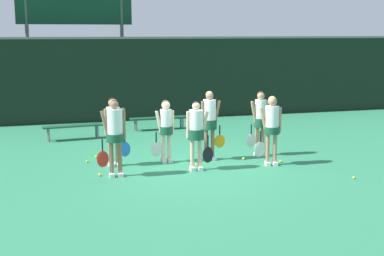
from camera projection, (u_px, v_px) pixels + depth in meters
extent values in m
plane|color=#2D7F56|center=(194.00, 165.00, 13.48)|extent=(140.00, 140.00, 0.00)
cube|color=black|center=(140.00, 80.00, 20.14)|extent=(60.00, 0.06, 3.06)
cube|color=slate|center=(139.00, 38.00, 19.86)|extent=(60.00, 0.08, 0.08)
cylinder|color=#515156|center=(28.00, 56.00, 20.15)|extent=(0.14, 0.14, 4.84)
cylinder|color=#515156|center=(122.00, 55.00, 21.12)|extent=(0.14, 0.14, 4.84)
cube|color=#0F3823|center=(75.00, 8.00, 20.32)|extent=(4.35, 0.12, 1.24)
cube|color=#19472D|center=(73.00, 126.00, 16.63)|extent=(1.86, 0.54, 0.04)
cylinder|color=slate|center=(96.00, 131.00, 17.05)|extent=(0.06, 0.06, 0.41)
cylinder|color=slate|center=(98.00, 132.00, 16.82)|extent=(0.06, 0.06, 0.41)
cylinder|color=slate|center=(48.00, 134.00, 16.51)|extent=(0.06, 0.06, 0.41)
cylinder|color=slate|center=(49.00, 135.00, 16.28)|extent=(0.06, 0.06, 0.41)
cube|color=#19472D|center=(159.00, 118.00, 18.34)|extent=(2.01, 0.43, 0.04)
cylinder|color=slate|center=(181.00, 122.00, 18.75)|extent=(0.06, 0.06, 0.39)
cylinder|color=slate|center=(183.00, 123.00, 18.51)|extent=(0.06, 0.06, 0.39)
cylinder|color=slate|center=(135.00, 125.00, 18.25)|extent=(0.06, 0.06, 0.39)
cylinder|color=slate|center=(136.00, 126.00, 18.01)|extent=(0.06, 0.06, 0.39)
cylinder|color=#8C664C|center=(120.00, 158.00, 12.39)|extent=(0.10, 0.10, 0.85)
cylinder|color=#8C664C|center=(111.00, 159.00, 12.35)|extent=(0.10, 0.10, 0.85)
cube|color=white|center=(121.00, 174.00, 12.43)|extent=(0.12, 0.24, 0.09)
cube|color=white|center=(112.00, 175.00, 12.38)|extent=(0.12, 0.24, 0.09)
cylinder|color=#194C33|center=(115.00, 138.00, 12.28)|extent=(0.41, 0.41, 0.19)
cylinder|color=white|center=(115.00, 125.00, 12.23)|extent=(0.36, 0.36, 0.73)
sphere|color=#8C664C|center=(114.00, 105.00, 12.15)|extent=(0.19, 0.19, 0.19)
sphere|color=#4C331E|center=(114.00, 104.00, 12.16)|extent=(0.18, 0.18, 0.18)
cylinder|color=#8C664C|center=(105.00, 126.00, 12.18)|extent=(0.22, 0.08, 0.70)
cylinder|color=#8C664C|center=(124.00, 125.00, 12.28)|extent=(0.08, 0.08, 0.69)
cylinder|color=black|center=(102.00, 145.00, 12.22)|extent=(0.03, 0.03, 0.28)
ellipsoid|color=red|center=(103.00, 159.00, 12.28)|extent=(0.28, 0.03, 0.38)
cylinder|color=beige|center=(200.00, 154.00, 12.97)|extent=(0.10, 0.10, 0.80)
cylinder|color=beige|center=(192.00, 154.00, 12.92)|extent=(0.10, 0.10, 0.80)
cube|color=white|center=(200.00, 168.00, 13.00)|extent=(0.12, 0.24, 0.09)
cube|color=white|center=(193.00, 169.00, 12.96)|extent=(0.12, 0.24, 0.09)
cylinder|color=#194C33|center=(196.00, 134.00, 12.86)|extent=(0.40, 0.40, 0.25)
cylinder|color=white|center=(196.00, 124.00, 12.81)|extent=(0.35, 0.35, 0.68)
sphere|color=beige|center=(196.00, 106.00, 12.74)|extent=(0.19, 0.19, 0.19)
sphere|color=black|center=(196.00, 105.00, 12.75)|extent=(0.18, 0.18, 0.18)
cylinder|color=beige|center=(205.00, 124.00, 12.86)|extent=(0.21, 0.08, 0.64)
cylinder|color=beige|center=(188.00, 125.00, 12.77)|extent=(0.08, 0.08, 0.64)
cylinder|color=black|center=(208.00, 141.00, 12.94)|extent=(0.03, 0.03, 0.29)
ellipsoid|color=black|center=(208.00, 155.00, 13.00)|extent=(0.28, 0.03, 0.40)
cylinder|color=tan|center=(275.00, 149.00, 13.44)|extent=(0.10, 0.10, 0.83)
cylinder|color=tan|center=(268.00, 149.00, 13.43)|extent=(0.10, 0.10, 0.83)
cube|color=white|center=(275.00, 163.00, 13.48)|extent=(0.15, 0.26, 0.09)
cube|color=white|center=(267.00, 164.00, 13.46)|extent=(0.15, 0.26, 0.09)
cylinder|color=#194C33|center=(272.00, 130.00, 13.35)|extent=(0.39, 0.39, 0.18)
cylinder|color=white|center=(272.00, 119.00, 13.30)|extent=(0.34, 0.34, 0.67)
sphere|color=tan|center=(272.00, 101.00, 13.22)|extent=(0.23, 0.23, 0.23)
sphere|color=#D8B772|center=(272.00, 100.00, 13.23)|extent=(0.21, 0.21, 0.21)
cylinder|color=tan|center=(264.00, 120.00, 13.28)|extent=(0.22, 0.11, 0.64)
cylinder|color=tan|center=(280.00, 120.00, 13.32)|extent=(0.08, 0.08, 0.64)
cylinder|color=black|center=(260.00, 136.00, 13.33)|extent=(0.03, 0.03, 0.27)
ellipsoid|color=silver|center=(260.00, 149.00, 13.39)|extent=(0.31, 0.03, 0.37)
cylinder|color=tan|center=(117.00, 149.00, 13.39)|extent=(0.10, 0.10, 0.82)
cylinder|color=tan|center=(110.00, 150.00, 13.31)|extent=(0.10, 0.10, 0.82)
cube|color=white|center=(118.00, 164.00, 13.43)|extent=(0.16, 0.26, 0.09)
cube|color=white|center=(111.00, 165.00, 13.34)|extent=(0.16, 0.26, 0.09)
cylinder|color=#194C33|center=(113.00, 131.00, 13.26)|extent=(0.38, 0.38, 0.19)
cylinder|color=white|center=(113.00, 120.00, 13.22)|extent=(0.33, 0.33, 0.67)
sphere|color=tan|center=(113.00, 103.00, 13.14)|extent=(0.22, 0.22, 0.22)
sphere|color=black|center=(112.00, 101.00, 13.15)|extent=(0.20, 0.20, 0.20)
cylinder|color=tan|center=(121.00, 120.00, 13.31)|extent=(0.22, 0.12, 0.64)
cylinder|color=tan|center=(106.00, 122.00, 13.13)|extent=(0.08, 0.08, 0.64)
cylinder|color=black|center=(125.00, 136.00, 13.41)|extent=(0.03, 0.03, 0.28)
ellipsoid|color=blue|center=(125.00, 149.00, 13.46)|extent=(0.28, 0.03, 0.38)
cylinder|color=beige|center=(169.00, 147.00, 13.75)|extent=(0.10, 0.10, 0.77)
cylinder|color=beige|center=(163.00, 148.00, 13.70)|extent=(0.10, 0.10, 0.77)
cube|color=white|center=(170.00, 160.00, 13.78)|extent=(0.12, 0.24, 0.09)
cube|color=white|center=(164.00, 161.00, 13.73)|extent=(0.12, 0.24, 0.09)
cylinder|color=#194C33|center=(166.00, 130.00, 13.65)|extent=(0.34, 0.34, 0.21)
cylinder|color=white|center=(166.00, 121.00, 13.60)|extent=(0.29, 0.29, 0.61)
sphere|color=beige|center=(166.00, 105.00, 13.53)|extent=(0.22, 0.22, 0.22)
sphere|color=#4C331E|center=(166.00, 104.00, 13.54)|extent=(0.20, 0.20, 0.20)
cylinder|color=beige|center=(159.00, 122.00, 13.55)|extent=(0.20, 0.08, 0.58)
cylinder|color=beige|center=(173.00, 121.00, 13.66)|extent=(0.08, 0.08, 0.58)
cylinder|color=black|center=(156.00, 137.00, 13.57)|extent=(0.03, 0.03, 0.27)
ellipsoid|color=silver|center=(156.00, 149.00, 13.63)|extent=(0.29, 0.03, 0.37)
cylinder|color=#8C664C|center=(213.00, 144.00, 13.99)|extent=(0.10, 0.10, 0.86)
cylinder|color=#8C664C|center=(206.00, 144.00, 13.93)|extent=(0.10, 0.10, 0.86)
cube|color=white|center=(213.00, 158.00, 14.04)|extent=(0.13, 0.25, 0.09)
cube|color=white|center=(206.00, 159.00, 13.97)|extent=(0.13, 0.25, 0.09)
cylinder|color=#194C33|center=(209.00, 124.00, 13.87)|extent=(0.38, 0.38, 0.25)
cylinder|color=white|center=(210.00, 114.00, 13.82)|extent=(0.33, 0.33, 0.73)
sphere|color=#8C664C|center=(210.00, 96.00, 13.74)|extent=(0.20, 0.20, 0.20)
sphere|color=#D8B772|center=(209.00, 95.00, 13.75)|extent=(0.19, 0.19, 0.19)
cylinder|color=#8C664C|center=(217.00, 114.00, 13.90)|extent=(0.23, 0.10, 0.70)
cylinder|color=#8C664C|center=(203.00, 115.00, 13.75)|extent=(0.08, 0.08, 0.70)
cylinder|color=black|center=(220.00, 130.00, 13.98)|extent=(0.03, 0.03, 0.25)
ellipsoid|color=orange|center=(220.00, 141.00, 14.04)|extent=(0.30, 0.03, 0.35)
cylinder|color=tan|center=(263.00, 140.00, 14.49)|extent=(0.10, 0.10, 0.83)
cylinder|color=tan|center=(257.00, 141.00, 14.43)|extent=(0.10, 0.10, 0.83)
cube|color=white|center=(263.00, 154.00, 14.52)|extent=(0.12, 0.25, 0.09)
cube|color=white|center=(257.00, 154.00, 14.47)|extent=(0.12, 0.25, 0.09)
cylinder|color=#194C33|center=(260.00, 122.00, 14.37)|extent=(0.35, 0.35, 0.23)
cylinder|color=white|center=(261.00, 113.00, 14.32)|extent=(0.31, 0.31, 0.70)
sphere|color=tan|center=(261.00, 96.00, 14.24)|extent=(0.20, 0.20, 0.20)
sphere|color=#4C331E|center=(261.00, 95.00, 14.26)|extent=(0.19, 0.19, 0.19)
cylinder|color=tan|center=(254.00, 113.00, 14.26)|extent=(0.22, 0.09, 0.67)
cylinder|color=tan|center=(267.00, 113.00, 14.38)|extent=(0.08, 0.08, 0.67)
cylinder|color=black|center=(251.00, 129.00, 14.29)|extent=(0.03, 0.03, 0.26)
ellipsoid|color=silver|center=(251.00, 140.00, 14.35)|extent=(0.27, 0.03, 0.36)
sphere|color=#CCE033|center=(100.00, 175.00, 12.45)|extent=(0.07, 0.07, 0.07)
sphere|color=#CCE033|center=(87.00, 162.00, 13.71)|extent=(0.06, 0.06, 0.06)
sphere|color=#CCE033|center=(113.00, 159.00, 14.03)|extent=(0.07, 0.07, 0.07)
sphere|color=#CCE033|center=(244.00, 159.00, 14.03)|extent=(0.07, 0.07, 0.07)
sphere|color=#CCE033|center=(281.00, 161.00, 13.76)|extent=(0.07, 0.07, 0.07)
sphere|color=#CCE033|center=(96.00, 157.00, 14.24)|extent=(0.07, 0.07, 0.07)
sphere|color=#CCE033|center=(196.00, 165.00, 13.40)|extent=(0.07, 0.07, 0.07)
sphere|color=#CCE033|center=(210.00, 152.00, 14.84)|extent=(0.07, 0.07, 0.07)
sphere|color=#CCE033|center=(354.00, 178.00, 12.21)|extent=(0.06, 0.06, 0.06)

